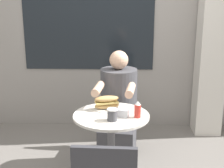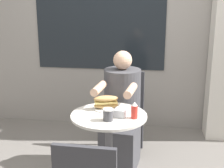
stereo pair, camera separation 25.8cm
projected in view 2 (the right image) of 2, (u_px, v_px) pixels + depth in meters
The scene contains 8 objects.
storefront_wall at pixel (127, 16), 3.78m from camera, with size 8.00×0.09×2.80m.
cafe_table at pixel (109, 138), 2.52m from camera, with size 0.61×0.61×0.73m.
diner_chair at pixel (126, 105), 3.31m from camera, with size 0.42×0.42×0.87m.
seated_diner at pixel (121, 119), 2.99m from camera, with size 0.40×0.64×1.15m.
sandwich_on_plate at pixel (106, 103), 2.57m from camera, with size 0.22×0.20×0.11m.
drink_cup at pixel (108, 115), 2.33m from camera, with size 0.08×0.08×0.09m.
napkin_box at pixel (120, 113), 2.42m from camera, with size 0.11×0.11×0.06m.
condiment_bottle at pixel (134, 110), 2.37m from camera, with size 0.05×0.05×0.13m.
Camera 2 is at (0.34, -2.29, 1.61)m, focal length 50.00 mm.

